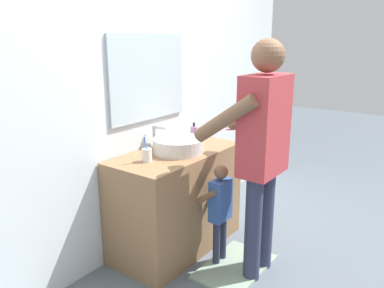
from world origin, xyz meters
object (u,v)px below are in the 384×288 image
(child_toddler, at_px, (220,206))
(toothbrush_cup, at_px, (147,155))
(soap_bottle, at_px, (194,134))
(adult_parent, at_px, (261,140))

(child_toddler, bearing_deg, toothbrush_cup, 126.69)
(soap_bottle, relative_size, adult_parent, 0.10)
(toothbrush_cup, distance_m, adult_parent, 0.81)
(soap_bottle, relative_size, child_toddler, 0.21)
(soap_bottle, bearing_deg, adult_parent, -109.50)
(soap_bottle, distance_m, child_toddler, 0.71)
(soap_bottle, xyz_separation_m, adult_parent, (-0.27, -0.75, 0.12))
(adult_parent, bearing_deg, child_toddler, 102.56)
(toothbrush_cup, xyz_separation_m, adult_parent, (0.38, -0.70, 0.14))
(soap_bottle, bearing_deg, toothbrush_cup, -175.28)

